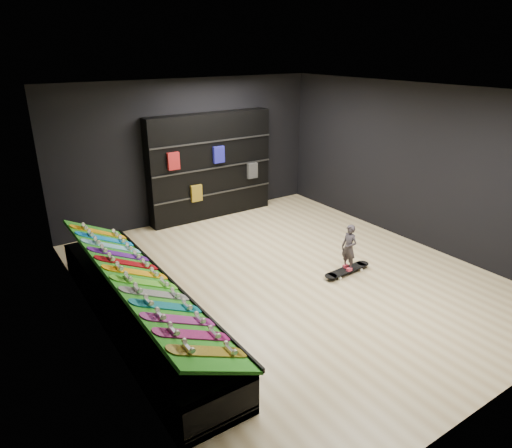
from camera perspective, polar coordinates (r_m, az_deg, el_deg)
floor at (r=7.70m, az=3.95°, el=-6.64°), size 6.00×7.00×0.01m
ceiling at (r=6.82m, az=4.61°, el=16.19°), size 6.00×7.00×0.01m
wall_back at (r=10.01m, az=-8.27°, el=9.03°), size 6.00×0.02×3.00m
wall_left at (r=5.86m, az=-19.58°, el=-1.03°), size 0.02×7.00×3.00m
wall_right at (r=9.21m, az=19.27°, el=6.97°), size 0.02×7.00×3.00m
display_rack at (r=6.52m, az=-14.36°, el=-10.40°), size 0.90×4.50×0.50m
turf_ramp at (r=6.31m, az=-14.32°, el=-6.71°), size 0.92×4.50×0.46m
back_shelving at (r=10.10m, az=-5.72°, el=7.20°), size 2.87×0.33×2.29m
floor_skateboard at (r=7.92m, az=11.32°, el=-5.81°), size 0.99×0.26×0.09m
child at (r=7.79m, az=11.47°, el=-3.96°), size 0.14×0.19×0.48m
display_board_0 at (r=4.80m, az=-5.97°, el=-15.55°), size 0.93×0.22×0.50m
display_board_1 at (r=5.05m, az=-7.88°, el=-13.53°), size 0.93×0.22×0.50m
display_board_2 at (r=5.32m, az=-9.57°, el=-11.69°), size 0.93×0.22×0.50m
display_board_3 at (r=5.59m, az=-11.09°, el=-10.02°), size 0.93×0.22×0.50m
display_board_4 at (r=5.87m, az=-12.44°, el=-8.50°), size 0.93×0.22×0.50m
display_board_5 at (r=6.15m, az=-13.67°, el=-7.11°), size 0.93×0.22×0.50m
display_board_6 at (r=6.45m, az=-14.77°, el=-5.85°), size 0.93×0.22×0.50m
display_board_7 at (r=6.74m, az=-15.78°, el=-4.69°), size 0.93×0.22×0.50m
display_board_8 at (r=7.05m, az=-16.70°, el=-3.64°), size 0.93×0.22×0.50m
display_board_9 at (r=7.35m, az=-17.54°, el=-2.66°), size 0.93×0.22×0.50m
display_board_10 at (r=7.66m, az=-18.31°, el=-1.77°), size 0.93×0.22×0.50m
display_board_11 at (r=7.97m, az=-19.02°, el=-0.95°), size 0.93×0.22×0.50m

